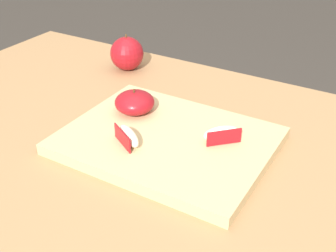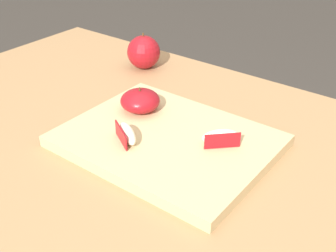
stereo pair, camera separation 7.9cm
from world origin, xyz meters
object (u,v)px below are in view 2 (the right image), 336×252
Objects in this scene: cutting_board at (168,140)px; apple_wedge_near_knife at (221,137)px; apple_half_skin_up at (140,101)px; whole_apple_red_delicious at (144,52)px; apple_wedge_middle at (127,134)px.

apple_wedge_near_knife reaches higher than cutting_board.
apple_half_skin_up reaches higher than cutting_board.
whole_apple_red_delicious is at bearing 148.73° from apple_wedge_near_knife.
cutting_board is 0.08m from apple_wedge_middle.
apple_wedge_near_knife is at bearing -3.02° from apple_half_skin_up.
apple_wedge_middle reaches higher than cutting_board.
apple_half_skin_up is 0.86× the size of whole_apple_red_delicious.
cutting_board is 0.37m from whole_apple_red_delicious.
whole_apple_red_delicious is at bearing 125.52° from apple_wedge_middle.
cutting_board is 5.37× the size of apple_wedge_middle.
apple_wedge_middle is 0.39m from whole_apple_red_delicious.
whole_apple_red_delicious is (-0.22, 0.31, 0.01)m from apple_wedge_middle.
cutting_board is 4.68× the size of apple_half_skin_up.
apple_wedge_middle is at bearing -54.48° from whole_apple_red_delicious.
apple_half_skin_up is 0.12m from apple_wedge_middle.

